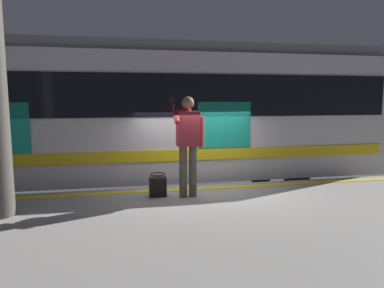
{
  "coord_description": "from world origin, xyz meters",
  "views": [
    {
      "loc": [
        1.49,
        6.86,
        2.78
      ],
      "look_at": [
        0.17,
        0.3,
        1.91
      ],
      "focal_mm": 32.54,
      "sensor_mm": 36.0,
      "label": 1
    }
  ],
  "objects": [
    {
      "name": "train_carriage",
      "position": [
        1.58,
        -1.79,
        2.46
      ],
      "size": [
        12.92,
        2.86,
        3.84
      ],
      "color": "silver",
      "rests_on": "ground"
    },
    {
      "name": "ground_plane",
      "position": [
        0.0,
        0.0,
        0.0
      ],
      "size": [
        23.4,
        23.4,
        0.0
      ],
      "primitive_type": "plane",
      "color": "#3D3D3F"
    },
    {
      "name": "safety_line",
      "position": [
        0.0,
        0.3,
        1.01
      ],
      "size": [
        12.6,
        0.16,
        0.01
      ],
      "primitive_type": "cube",
      "color": "yellow",
      "rests_on": "platform"
    },
    {
      "name": "passenger",
      "position": [
        0.35,
        0.79,
        2.08
      ],
      "size": [
        0.57,
        0.55,
        1.81
      ],
      "color": "brown",
      "rests_on": "platform"
    },
    {
      "name": "track_rail_near",
      "position": [
        0.0,
        -1.08,
        0.08
      ],
      "size": [
        16.71,
        0.08,
        0.16
      ],
      "primitive_type": "cube",
      "color": "slate",
      "rests_on": "ground"
    },
    {
      "name": "handbag",
      "position": [
        0.89,
        0.68,
        1.2
      ],
      "size": [
        0.31,
        0.28,
        0.42
      ],
      "color": "black",
      "rests_on": "platform"
    },
    {
      "name": "platform",
      "position": [
        0.0,
        2.4,
        0.5
      ],
      "size": [
        12.86,
        4.8,
        1.01
      ],
      "primitive_type": "cube",
      "color": "gray",
      "rests_on": "ground"
    },
    {
      "name": "track_rail_far",
      "position": [
        0.0,
        -2.52,
        0.08
      ],
      "size": [
        16.71,
        0.08,
        0.16
      ],
      "primitive_type": "cube",
      "color": "slate",
      "rests_on": "ground"
    }
  ]
}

